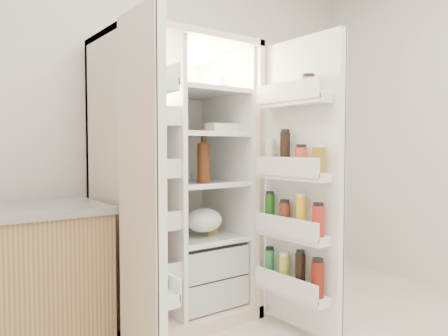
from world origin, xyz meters
TOP-DOWN VIEW (x-y plane):
  - wall_back at (0.00, 2.00)m, footprint 4.00×0.02m
  - refrigerator at (0.00, 1.65)m, footprint 0.93×0.70m
  - freezer_door at (-0.51, 1.05)m, footprint 0.15×0.40m
  - fridge_door at (0.47, 0.96)m, footprint 0.17×0.58m

SIDE VIEW (x-z plane):
  - refrigerator at x=0.00m, z-range -0.16..1.64m
  - fridge_door at x=0.47m, z-range 0.01..1.73m
  - freezer_door at x=-0.51m, z-range 0.03..1.75m
  - wall_back at x=0.00m, z-range 0.00..2.70m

